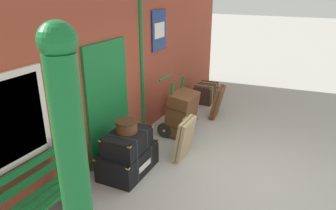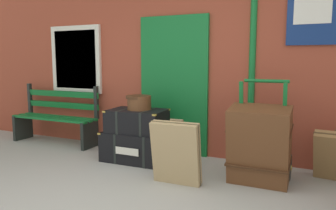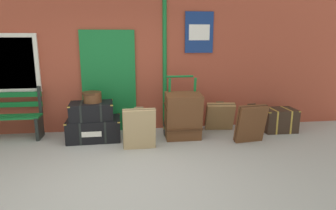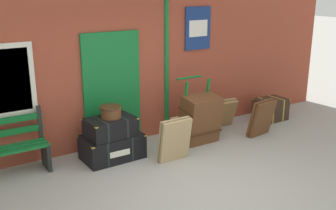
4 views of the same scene
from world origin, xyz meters
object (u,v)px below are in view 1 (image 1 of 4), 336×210
object	(u,v)px
large_brown_trunk	(182,113)
suitcase_beige	(217,102)
platform_bench	(23,210)
suitcase_umber	(185,139)
porters_trolley	(174,120)
steamer_trunk_middle	(128,142)
corner_trunk	(206,93)
steamer_trunk_base	(128,160)
suitcase_caramel	(181,104)
round_hatbox	(127,125)

from	to	relation	value
large_brown_trunk	suitcase_beige	size ratio (longest dim) A/B	1.23
platform_bench	suitcase_umber	bearing A→B (deg)	-19.17
porters_trolley	steamer_trunk_middle	bearing A→B (deg)	179.49
steamer_trunk_middle	corner_trunk	bearing A→B (deg)	0.52
steamer_trunk_base	suitcase_beige	xyz separation A→B (m)	(2.94, -0.59, 0.16)
suitcase_umber	suitcase_beige	distance (m)	2.09
porters_trolley	suitcase_caramel	world-z (taller)	porters_trolley
round_hatbox	porters_trolley	xyz separation A→B (m)	(1.72, -0.03, -0.58)
steamer_trunk_middle	suitcase_caramel	size ratio (longest dim) A/B	1.34
round_hatbox	suitcase_beige	distance (m)	3.03
round_hatbox	steamer_trunk_base	bearing A→B (deg)	84.47
steamer_trunk_middle	round_hatbox	distance (m)	0.28
suitcase_beige	steamer_trunk_base	bearing A→B (deg)	168.60
porters_trolley	suitcase_caramel	distance (m)	0.91
steamer_trunk_base	round_hatbox	bearing A→B (deg)	-95.53
steamer_trunk_middle	porters_trolley	xyz separation A→B (m)	(1.74, -0.02, -0.31)
round_hatbox	suitcase_caramel	size ratio (longest dim) A/B	0.57
steamer_trunk_base	round_hatbox	world-z (taller)	round_hatbox
porters_trolley	suitcase_umber	bearing A→B (deg)	-144.79
steamer_trunk_middle	round_hatbox	size ratio (longest dim) A/B	2.33
platform_bench	suitcase_caramel	xyz separation A→B (m)	(4.42, -0.08, -0.13)
corner_trunk	suitcase_caramel	bearing A→B (deg)	171.07
steamer_trunk_middle	large_brown_trunk	size ratio (longest dim) A/B	0.91
corner_trunk	round_hatbox	bearing A→B (deg)	-179.74
large_brown_trunk	platform_bench	bearing A→B (deg)	172.08
platform_bench	large_brown_trunk	world-z (taller)	platform_bench
suitcase_beige	corner_trunk	bearing A→B (deg)	34.21
round_hatbox	suitcase_umber	xyz separation A→B (m)	(0.85, -0.64, -0.48)
porters_trolley	large_brown_trunk	bearing A→B (deg)	-90.00
steamer_trunk_middle	suitcase_umber	bearing A→B (deg)	-35.53
platform_bench	suitcase_caramel	world-z (taller)	platform_bench
steamer_trunk_base	steamer_trunk_middle	xyz separation A→B (m)	(-0.03, -0.03, 0.37)
steamer_trunk_middle	suitcase_umber	xyz separation A→B (m)	(0.88, -0.63, -0.21)
steamer_trunk_base	porters_trolley	xyz separation A→B (m)	(1.72, -0.04, 0.06)
suitcase_umber	corner_trunk	distance (m)	3.05
porters_trolley	suitcase_beige	xyz separation A→B (m)	(1.22, -0.55, 0.09)
steamer_trunk_base	porters_trolley	distance (m)	1.72
platform_bench	suitcase_umber	distance (m)	2.84
porters_trolley	large_brown_trunk	xyz separation A→B (m)	(-0.00, -0.17, 0.19)
suitcase_caramel	corner_trunk	xyz separation A→B (m)	(1.23, -0.19, -0.07)
porters_trolley	round_hatbox	bearing A→B (deg)	178.89
suitcase_umber	large_brown_trunk	bearing A→B (deg)	26.89
platform_bench	steamer_trunk_base	xyz separation A→B (m)	(1.83, -0.28, -0.23)
suitcase_beige	porters_trolley	bearing A→B (deg)	155.70
steamer_trunk_middle	round_hatbox	bearing A→B (deg)	33.74
platform_bench	round_hatbox	world-z (taller)	platform_bench
platform_bench	suitcase_beige	bearing A→B (deg)	-10.37
round_hatbox	porters_trolley	size ratio (longest dim) A/B	0.30
steamer_trunk_middle	platform_bench	bearing A→B (deg)	170.37
suitcase_caramel	suitcase_beige	world-z (taller)	suitcase_beige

